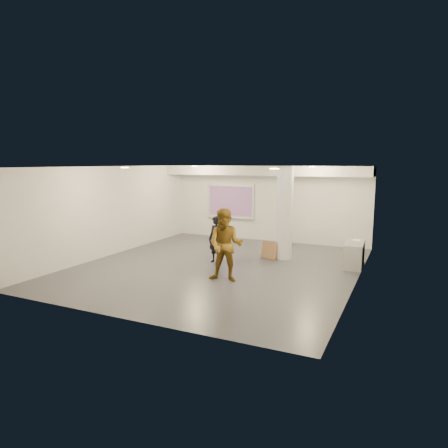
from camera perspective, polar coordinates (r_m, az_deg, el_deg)
The scene contains 19 objects.
floor at distance 12.17m, azimuth -0.80°, elevation -6.09°, with size 8.00×9.00×0.01m, color #36393D.
ceiling at distance 11.77m, azimuth -0.83°, elevation 8.18°, with size 8.00×9.00×0.01m, color silver.
wall_back at distance 16.02m, azimuth 6.23°, elevation 2.92°, with size 8.00×0.01×3.00m, color silver.
wall_front at distance 8.13m, azimuth -14.82°, elevation -3.05°, with size 8.00×0.01×3.00m, color silver.
wall_left at distance 14.08m, azimuth -15.64°, elevation 1.84°, with size 0.01×9.00×3.00m, color silver.
wall_right at distance 10.77m, azimuth 18.70°, elevation -0.36°, with size 0.01×9.00×3.00m, color silver.
soffit_band at distance 15.42m, azimuth 5.65°, elevation 7.62°, with size 8.00×1.10×0.36m, color silver.
downlight_nw at distance 15.00m, azimuth -4.26°, elevation 8.21°, with size 0.22×0.22×0.02m, color #FFC785.
downlight_ne at distance 13.41m, azimuth 12.53°, elevation 7.96°, with size 0.22×0.22×0.02m, color #FFC785.
downlight_sw at distance 11.68m, azimuth -13.99°, elevation 7.82°, with size 0.22×0.22×0.02m, color #FFC785.
downlight_se at distance 9.55m, azimuth 7.21°, elevation 7.85°, with size 0.22×0.22×0.02m, color #FFC785.
column at distance 13.01m, azimuth 8.63°, elevation 1.51°, with size 0.52×0.52×3.00m, color silver.
projection_screen at distance 16.56m, azimuth 0.93°, elevation 3.25°, with size 2.10×0.13×1.42m.
credenza at distance 12.71m, azimuth 18.10°, elevation -4.16°, with size 0.53×1.28×0.75m, color gray.
papers_stack at distance 12.93m, azimuth 18.41°, elevation -2.22°, with size 0.22×0.28×0.02m, color white.
cardboard_back at distance 13.15m, azimuth 6.54°, elevation -3.73°, with size 0.53×0.05×0.58m, color olive.
cardboard_front at distance 13.24m, azimuth 6.24°, elevation -3.86°, with size 0.43×0.04×0.48m, color olive.
woman at distance 12.46m, azimuth -1.15°, elevation -2.25°, with size 0.54×0.35×1.48m, color black.
man at distance 10.51m, azimuth 0.25°, elevation -3.05°, with size 0.94×0.73×1.94m, color brown.
Camera 1 is at (5.14, -10.58, 3.13)m, focal length 32.00 mm.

